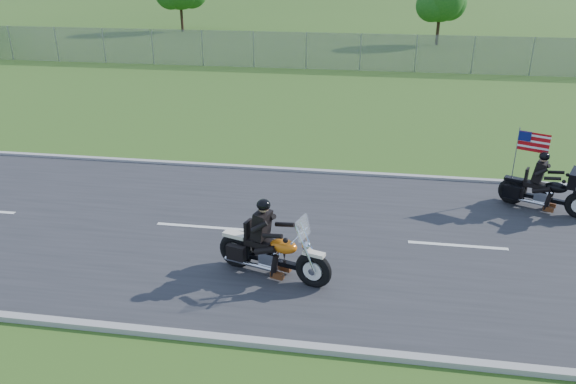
# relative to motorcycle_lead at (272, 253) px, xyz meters

# --- Properties ---
(ground) EXTENTS (420.00, 420.00, 0.00)m
(ground) POSITION_rel_motorcycle_lead_xyz_m (-0.08, 1.85, -0.54)
(ground) COLOR #2C4D18
(ground) RESTS_ON ground
(road) EXTENTS (120.00, 8.00, 0.04)m
(road) POSITION_rel_motorcycle_lead_xyz_m (-0.08, 1.85, -0.52)
(road) COLOR #28282B
(road) RESTS_ON ground
(curb_north) EXTENTS (120.00, 0.18, 0.12)m
(curb_north) POSITION_rel_motorcycle_lead_xyz_m (-0.08, 5.90, -0.49)
(curb_north) COLOR #9E9B93
(curb_north) RESTS_ON ground
(curb_south) EXTENTS (120.00, 0.18, 0.12)m
(curb_south) POSITION_rel_motorcycle_lead_xyz_m (-0.08, -2.20, -0.49)
(curb_south) COLOR #9E9B93
(curb_south) RESTS_ON ground
(fence) EXTENTS (60.00, 0.03, 2.00)m
(fence) POSITION_rel_motorcycle_lead_xyz_m (-5.08, 21.85, 0.46)
(fence) COLOR gray
(fence) RESTS_ON ground
(tree_fence_near) EXTENTS (3.52, 3.28, 4.75)m
(tree_fence_near) POSITION_rel_motorcycle_lead_xyz_m (5.97, 31.89, 2.43)
(tree_fence_near) COLOR #382316
(tree_fence_near) RESTS_ON ground
(motorcycle_lead) EXTENTS (2.48, 1.10, 1.71)m
(motorcycle_lead) POSITION_rel_motorcycle_lead_xyz_m (0.00, 0.00, 0.00)
(motorcycle_lead) COLOR black
(motorcycle_lead) RESTS_ON ground
(motorcycle_follow) EXTENTS (2.19, 1.24, 1.94)m
(motorcycle_follow) POSITION_rel_motorcycle_lead_xyz_m (6.30, 4.17, -0.00)
(motorcycle_follow) COLOR black
(motorcycle_follow) RESTS_ON ground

